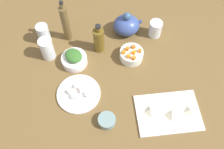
{
  "coord_description": "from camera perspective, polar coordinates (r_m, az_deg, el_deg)",
  "views": [
    {
      "loc": [
        -7.71,
        -69.05,
        123.2
      ],
      "look_at": [
        0.0,
        0.0,
        8.0
      ],
      "focal_mm": 41.16,
      "sensor_mm": 36.0,
      "label": 1
    }
  ],
  "objects": [
    {
      "name": "tofu_cube_1",
      "position": [
        1.35,
        -7.83,
        -2.64
      ],
      "size": [
        2.83,
        2.83,
        2.2
      ],
      "primitive_type": "cube",
      "rotation": [
        0.0,
        0.0,
        2.78
      ],
      "color": "white",
      "rests_on": "plate_tofu"
    },
    {
      "name": "carrot_cube_4",
      "position": [
        1.42,
        6.17,
        5.27
      ],
      "size": [
        2.21,
        2.21,
        1.8
      ],
      "primitive_type": "cube",
      "rotation": [
        0.0,
        0.0,
        1.3
      ],
      "color": "orange",
      "rests_on": "bowl_carrots"
    },
    {
      "name": "carrot_cube_2",
      "position": [
        1.43,
        4.8,
        6.15
      ],
      "size": [
        2.34,
        2.34,
        1.8
      ],
      "primitive_type": "cube",
      "rotation": [
        0.0,
        0.0,
        1.96
      ],
      "color": "orange",
      "rests_on": "bowl_carrots"
    },
    {
      "name": "carrot_cube_5",
      "position": [
        1.39,
        4.88,
        3.7
      ],
      "size": [
        2.54,
        2.54,
        1.8
      ],
      "primitive_type": "cube",
      "rotation": [
        0.0,
        0.0,
        0.72
      ],
      "color": "orange",
      "rests_on": "bowl_carrots"
    },
    {
      "name": "drinking_glass_0",
      "position": [
        1.55,
        9.6,
        9.99
      ],
      "size": [
        7.53,
        7.53,
        10.05
      ],
      "primitive_type": "cylinder",
      "color": "white",
      "rests_on": "tabletop"
    },
    {
      "name": "tofu_cube_4",
      "position": [
        1.33,
        -5.5,
        -4.42
      ],
      "size": [
        2.74,
        2.74,
        2.2
      ],
      "primitive_type": "cube",
      "rotation": [
        0.0,
        0.0,
        1.86
      ],
      "color": "white",
      "rests_on": "plate_tofu"
    },
    {
      "name": "tofu_cube_0",
      "position": [
        1.34,
        -6.67,
        -3.54
      ],
      "size": [
        2.62,
        2.62,
        2.2
      ],
      "primitive_type": "cube",
      "rotation": [
        0.0,
        0.0,
        1.79
      ],
      "color": "white",
      "rests_on": "plate_tofu"
    },
    {
      "name": "drinking_glass_2",
      "position": [
        1.46,
        -14.22,
        5.57
      ],
      "size": [
        7.44,
        7.44,
        13.53
      ],
      "primitive_type": "cylinder",
      "color": "white",
      "rests_on": "tabletop"
    },
    {
      "name": "tofu_cube_3",
      "position": [
        1.34,
        -9.39,
        -3.76
      ],
      "size": [
        2.95,
        2.95,
        2.2
      ],
      "primitive_type": "cube",
      "rotation": [
        0.0,
        0.0,
        2.03
      ],
      "color": "#EEE7CE",
      "rests_on": "plate_tofu"
    },
    {
      "name": "bowl_carrots",
      "position": [
        1.45,
        4.33,
        4.37
      ],
      "size": [
        13.19,
        13.19,
        5.53
      ],
      "primitive_type": "cylinder",
      "color": "white",
      "rests_on": "tabletop"
    },
    {
      "name": "teapot",
      "position": [
        1.54,
        3.24,
        10.93
      ],
      "size": [
        17.1,
        14.36,
        15.4
      ],
      "color": "#364B88",
      "rests_on": "tabletop"
    },
    {
      "name": "dumpling_1",
      "position": [
        1.34,
        16.96,
        -7.66
      ],
      "size": [
        5.52,
        5.25,
        2.39
      ],
      "primitive_type": "pyramid",
      "rotation": [
        0.0,
        0.0,
        0.13
      ],
      "color": "beige",
      "rests_on": "cutting_board"
    },
    {
      "name": "plate_tofu",
      "position": [
        1.35,
        -7.4,
        -4.26
      ],
      "size": [
        22.78,
        22.78,
        1.2
      ],
      "primitive_type": "cylinder",
      "color": "white",
      "rests_on": "tabletop"
    },
    {
      "name": "bowl_small_side",
      "position": [
        1.27,
        -1.16,
        -10.18
      ],
      "size": [
        8.69,
        8.69,
        3.89
      ],
      "primitive_type": "cylinder",
      "color": "gray",
      "rests_on": "tabletop"
    },
    {
      "name": "carrot_cube_1",
      "position": [
        1.42,
        3.42,
        5.73
      ],
      "size": [
        2.51,
        2.51,
        1.8
      ],
      "primitive_type": "cube",
      "rotation": [
        0.0,
        0.0,
        0.96
      ],
      "color": "orange",
      "rests_on": "bowl_carrots"
    },
    {
      "name": "dumpling_2",
      "position": [
        1.29,
        8.5,
        -7.89
      ],
      "size": [
        4.95,
        5.02,
        3.03
      ],
      "primitive_type": "pyramid",
      "rotation": [
        0.0,
        0.0,
        1.6
      ],
      "color": "beige",
      "rests_on": "cutting_board"
    },
    {
      "name": "dumpling_0",
      "position": [
        1.31,
        13.19,
        -8.69
      ],
      "size": [
        6.51,
        5.9,
        2.81
      ],
      "primitive_type": "pyramid",
      "rotation": [
        0.0,
        0.0,
        6.07
      ],
      "color": "beige",
      "rests_on": "cutting_board"
    },
    {
      "name": "cutting_board",
      "position": [
        1.33,
        12.34,
        -8.31
      ],
      "size": [
        31.8,
        22.14,
        1.0
      ],
      "primitive_type": "cube",
      "rotation": [
        0.0,
        0.0,
        -0.0
      ],
      "color": "silver",
      "rests_on": "tabletop"
    },
    {
      "name": "tofu_cube_2",
      "position": [
        1.33,
        -8.5,
        -4.86
      ],
      "size": [
        2.38,
        2.38,
        2.2
      ],
      "primitive_type": "cube",
      "rotation": [
        0.0,
        0.0,
        1.49
      ],
      "color": "silver",
      "rests_on": "plate_tofu"
    },
    {
      "name": "bottle_0",
      "position": [
        1.44,
        -2.94,
        7.75
      ],
      "size": [
        6.04,
        6.04,
        19.69
      ],
      "color": "brown",
      "rests_on": "tabletop"
    },
    {
      "name": "carrot_cube_6",
      "position": [
        1.41,
        2.58,
        4.96
      ],
      "size": [
        1.94,
        1.94,
        1.8
      ],
      "primitive_type": "cube",
      "rotation": [
        0.0,
        0.0,
        1.65
      ],
      "color": "orange",
      "rests_on": "bowl_carrots"
    },
    {
      "name": "drinking_glass_1",
      "position": [
        1.54,
        -14.95,
        8.73
      ],
      "size": [
        6.97,
        6.97,
        12.26
      ],
      "primitive_type": "cylinder",
      "color": "white",
      "rests_on": "tabletop"
    },
    {
      "name": "bowl_greens",
      "position": [
        1.44,
        -8.34,
        3.18
      ],
      "size": [
        14.14,
        14.14,
        5.02
      ],
      "primitive_type": "cylinder",
      "color": "white",
      "rests_on": "tabletop"
    },
    {
      "name": "carrot_cube_0",
      "position": [
        1.4,
        3.72,
        4.08
      ],
      "size": [
        1.82,
        1.82,
        1.8
      ],
      "primitive_type": "cube",
      "rotation": [
        0.0,
        0.0,
        1.56
      ],
      "color": "orange",
      "rests_on": "bowl_carrots"
    },
    {
      "name": "bottle_1",
      "position": [
        1.48,
        -10.26,
        11.14
      ],
      "size": [
        4.45,
        4.45,
        28.25
      ],
      "color": "brown",
      "rests_on": "tabletop"
    },
    {
      "name": "tabletop",
      "position": [
        1.4,
        0.0,
        -1.37
      ],
      "size": [
        190.0,
        190.0,
        3.0
      ],
      "primitive_type": "cube",
      "color": "brown",
      "rests_on": "ground"
    },
    {
      "name": "carrot_cube_3",
      "position": [
        1.41,
        4.87,
        4.92
      ],
      "size": [
        2.5,
        2.5,
        1.8
      ],
      "primitive_type": "cube",
      "rotation": [
        0.0,
        0.0,
        2.54
      ],
      "color": "orange",
      "rests_on": "bowl_carrots"
    },
    {
      "name": "chopped_greens_mound",
      "position": [
        1.4,
        -8.56,
        4.19
      ],
      "size": [
        13.0,
        13.33,
        3.77
      ],
      "primitive_type": "ellipsoid",
      "rotation": [
        0.0,
        0.0,
        2.22
      ],
      "color": "#366A29",
      "rests_on": "bowl_greens"
    }
  ]
}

